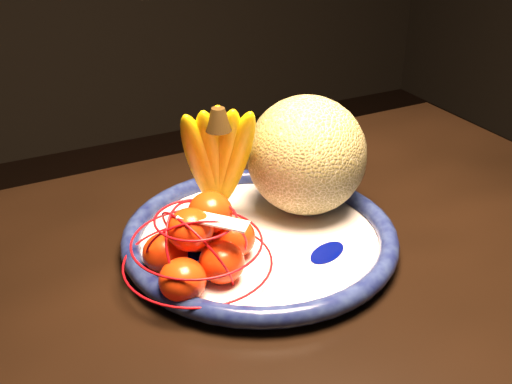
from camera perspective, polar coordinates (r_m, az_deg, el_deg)
name	(u,v)px	position (r m, az deg, el deg)	size (l,w,h in m)	color
fruit_bowl	(260,238)	(0.76, 0.34, -4.10)	(0.33, 0.33, 0.03)	white
cantaloupe	(307,155)	(0.79, 4.51, 3.27)	(0.15, 0.15, 0.15)	olive
banana_bunch	(218,156)	(0.76, -3.42, 3.21)	(0.11, 0.11, 0.17)	yellow
mandarin_bag	(200,245)	(0.69, -5.04, -4.69)	(0.21, 0.21, 0.10)	#EF3304
price_tag	(214,220)	(0.66, -3.79, -2.51)	(0.07, 0.03, 0.00)	white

